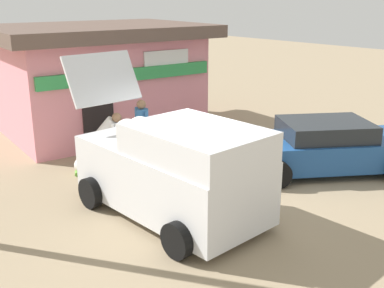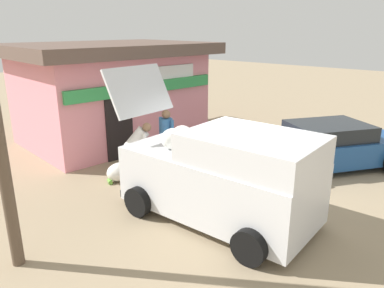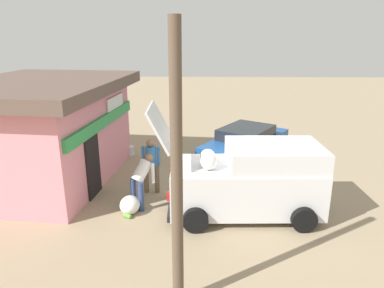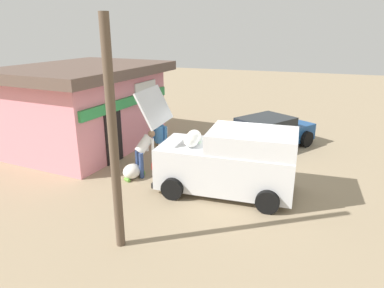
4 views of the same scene
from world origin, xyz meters
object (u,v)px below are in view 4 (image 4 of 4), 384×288
object	(u,v)px
paint_bucket	(164,131)
storefront_bar	(87,106)
customer_bending	(144,149)
unloaded_banana_pile	(132,171)
parked_sedan	(265,133)
delivery_van	(230,161)
vendor_standing	(160,139)

from	to	relation	value
paint_bucket	storefront_bar	bearing A→B (deg)	138.29
storefront_bar	customer_bending	bearing A→B (deg)	-118.87
customer_bending	unloaded_banana_pile	world-z (taller)	customer_bending
parked_sedan	storefront_bar	bearing A→B (deg)	108.11
delivery_van	paint_bucket	xyz separation A→B (m)	(4.69, 4.18, -0.80)
customer_bending	unloaded_banana_pile	size ratio (longest dim) A/B	1.69
vendor_standing	parked_sedan	bearing A→B (deg)	-45.69
vendor_standing	storefront_bar	bearing A→B (deg)	75.50
parked_sedan	paint_bucket	world-z (taller)	parked_sedan
parked_sedan	vendor_standing	bearing A→B (deg)	134.31
customer_bending	paint_bucket	world-z (taller)	customer_bending
storefront_bar	vendor_standing	bearing A→B (deg)	-104.50
delivery_van	vendor_standing	distance (m)	3.08
storefront_bar	unloaded_banana_pile	size ratio (longest dim) A/B	7.64
vendor_standing	customer_bending	xyz separation A→B (m)	(-0.98, 0.13, -0.08)
delivery_van	vendor_standing	world-z (taller)	delivery_van
storefront_bar	paint_bucket	distance (m)	3.72
delivery_van	paint_bucket	bearing A→B (deg)	41.74
delivery_van	customer_bending	distance (m)	2.97
storefront_bar	delivery_van	world-z (taller)	storefront_bar
delivery_van	customer_bending	world-z (taller)	delivery_van
vendor_standing	unloaded_banana_pile	xyz separation A→B (m)	(-1.33, 0.42, -0.78)
delivery_van	parked_sedan	world-z (taller)	delivery_van
storefront_bar	unloaded_banana_pile	xyz separation A→B (m)	(-2.27, -3.19, -1.51)
unloaded_banana_pile	paint_bucket	bearing A→B (deg)	11.05
vendor_standing	unloaded_banana_pile	distance (m)	1.60
delivery_van	parked_sedan	bearing A→B (deg)	-5.55
customer_bending	vendor_standing	bearing A→B (deg)	-7.67
storefront_bar	parked_sedan	size ratio (longest dim) A/B	1.48
parked_sedan	unloaded_banana_pile	xyz separation A→B (m)	(-4.51, 3.67, -0.39)
storefront_bar	parked_sedan	distance (m)	7.31
paint_bucket	unloaded_banana_pile	bearing A→B (deg)	-168.95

